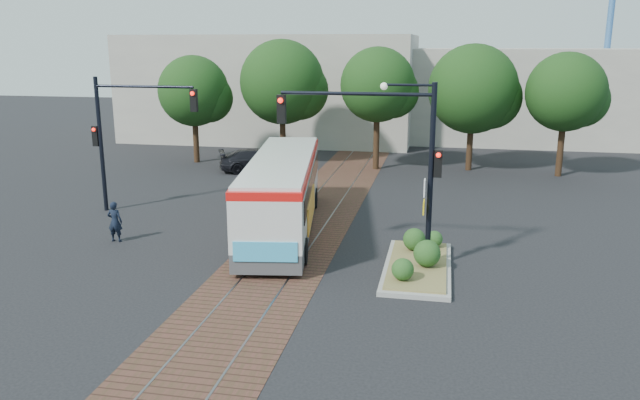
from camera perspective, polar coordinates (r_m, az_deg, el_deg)
The scene contains 10 objects.
ground at distance 22.96m, azimuth -3.07°, elevation -4.69°, with size 120.00×120.00×0.00m, color black.
trackbed at distance 26.67m, azimuth -0.95°, elevation -1.96°, with size 3.60×40.00×0.02m.
tree_row at distance 37.78m, azimuth 4.90°, elevation 10.22°, with size 26.40×5.60×7.67m.
warehouses at distance 50.27m, azimuth 4.51°, elevation 10.01°, with size 40.00×13.00×8.00m.
city_bus at distance 25.12m, azimuth -3.45°, elevation 0.95°, with size 4.13×11.48×3.01m.
traffic_island at distance 21.35m, azimuth 9.00°, elevation -5.38°, with size 2.20×5.20×1.13m.
signal_pole_main at distance 20.55m, azimuth 6.74°, elevation 4.96°, with size 5.49×0.46×6.00m.
signal_pole_left at distance 28.81m, azimuth -17.58°, elevation 6.44°, with size 4.99×0.34×6.00m.
officer at distance 25.06m, azimuth -18.24°, elevation -1.89°, with size 0.58×0.38×1.58m, color black.
parked_car at distance 37.21m, azimuth -5.65°, elevation 3.65°, with size 1.87×4.61×1.34m, color black.
Camera 1 is at (5.45, -21.04, 7.40)m, focal length 35.00 mm.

